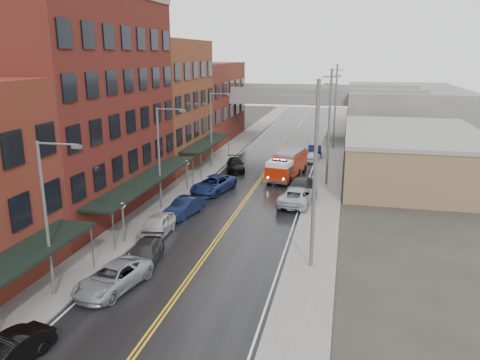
# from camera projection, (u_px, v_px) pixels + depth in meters

# --- Properties ---
(road) EXTENTS (11.00, 160.00, 0.02)m
(road) POSITION_uv_depth(u_px,v_px,m) (249.00, 195.00, 45.96)
(road) COLOR black
(road) RESTS_ON ground
(sidewalk_left) EXTENTS (3.00, 160.00, 0.15)m
(sidewalk_left) POSITION_uv_depth(u_px,v_px,m) (179.00, 189.00, 47.52)
(sidewalk_left) COLOR slate
(sidewalk_left) RESTS_ON ground
(sidewalk_right) EXTENTS (3.00, 160.00, 0.15)m
(sidewalk_right) POSITION_uv_depth(u_px,v_px,m) (325.00, 199.00, 44.37)
(sidewalk_right) COLOR slate
(sidewalk_right) RESTS_ON ground
(curb_left) EXTENTS (0.30, 160.00, 0.15)m
(curb_left) POSITION_uv_depth(u_px,v_px,m) (195.00, 190.00, 47.16)
(curb_left) COLOR gray
(curb_left) RESTS_ON ground
(curb_right) EXTENTS (0.30, 160.00, 0.15)m
(curb_right) POSITION_uv_depth(u_px,v_px,m) (307.00, 198.00, 44.73)
(curb_right) COLOR gray
(curb_right) RESTS_ON ground
(brick_building_b) EXTENTS (9.00, 20.00, 18.00)m
(brick_building_b) POSITION_uv_depth(u_px,v_px,m) (81.00, 107.00, 39.89)
(brick_building_b) COLOR #5D2118
(brick_building_b) RESTS_ON ground
(brick_building_c) EXTENTS (9.00, 15.00, 15.00)m
(brick_building_c) POSITION_uv_depth(u_px,v_px,m) (160.00, 104.00, 56.75)
(brick_building_c) COLOR brown
(brick_building_c) RESTS_ON ground
(brick_building_far) EXTENTS (9.00, 20.00, 12.00)m
(brick_building_far) POSITION_uv_depth(u_px,v_px,m) (203.00, 102.00, 73.60)
(brick_building_far) COLOR maroon
(brick_building_far) RESTS_ON ground
(tan_building) EXTENTS (14.00, 22.00, 5.00)m
(tan_building) POSITION_uv_depth(u_px,v_px,m) (411.00, 156.00, 51.27)
(tan_building) COLOR olive
(tan_building) RESTS_ON ground
(right_far_block) EXTENTS (18.00, 30.00, 8.00)m
(right_far_block) POSITION_uv_depth(u_px,v_px,m) (403.00, 111.00, 78.67)
(right_far_block) COLOR slate
(right_far_block) RESTS_ON ground
(awning_1) EXTENTS (2.60, 18.00, 3.09)m
(awning_1) POSITION_uv_depth(u_px,v_px,m) (148.00, 179.00, 40.21)
(awning_1) COLOR black
(awning_1) RESTS_ON ground
(awning_2) EXTENTS (2.60, 13.00, 3.09)m
(awning_2) POSITION_uv_depth(u_px,v_px,m) (207.00, 143.00, 56.68)
(awning_2) COLOR black
(awning_2) RESTS_ON ground
(globe_lamp_1) EXTENTS (0.44, 0.44, 3.12)m
(globe_lamp_1) POSITION_uv_depth(u_px,v_px,m) (123.00, 213.00, 33.57)
(globe_lamp_1) COLOR #59595B
(globe_lamp_1) RESTS_ON ground
(globe_lamp_2) EXTENTS (0.44, 0.44, 3.12)m
(globe_lamp_2) POSITION_uv_depth(u_px,v_px,m) (187.00, 168.00, 46.74)
(globe_lamp_2) COLOR #59595B
(globe_lamp_2) RESTS_ON ground
(street_lamp_0) EXTENTS (2.64, 0.22, 9.00)m
(street_lamp_0) POSITION_uv_depth(u_px,v_px,m) (49.00, 211.00, 25.32)
(street_lamp_0) COLOR #59595B
(street_lamp_0) RESTS_ON ground
(street_lamp_1) EXTENTS (2.64, 0.22, 9.00)m
(street_lamp_1) POSITION_uv_depth(u_px,v_px,m) (161.00, 152.00, 40.37)
(street_lamp_1) COLOR #59595B
(street_lamp_1) RESTS_ON ground
(street_lamp_2) EXTENTS (2.64, 0.22, 9.00)m
(street_lamp_2) POSITION_uv_depth(u_px,v_px,m) (213.00, 125.00, 55.43)
(street_lamp_2) COLOR #59595B
(street_lamp_2) RESTS_ON ground
(utility_pole_0) EXTENTS (1.80, 0.24, 12.00)m
(utility_pole_0) POSITION_uv_depth(u_px,v_px,m) (315.00, 174.00, 28.65)
(utility_pole_0) COLOR #59595B
(utility_pole_0) RESTS_ON ground
(utility_pole_1) EXTENTS (1.80, 0.24, 12.00)m
(utility_pole_1) POSITION_uv_depth(u_px,v_px,m) (329.00, 126.00, 47.47)
(utility_pole_1) COLOR #59595B
(utility_pole_1) RESTS_ON ground
(utility_pole_2) EXTENTS (1.80, 0.24, 12.00)m
(utility_pole_2) POSITION_uv_depth(u_px,v_px,m) (335.00, 105.00, 66.28)
(utility_pole_2) COLOR #59595B
(utility_pole_2) RESTS_ON ground
(overpass) EXTENTS (40.00, 10.00, 7.50)m
(overpass) POSITION_uv_depth(u_px,v_px,m) (291.00, 102.00, 74.50)
(overpass) COLOR slate
(overpass) RESTS_ON ground
(fire_truck) EXTENTS (4.22, 8.21, 2.88)m
(fire_truck) POSITION_uv_depth(u_px,v_px,m) (287.00, 164.00, 51.68)
(fire_truck) COLOR #A31E07
(fire_truck) RESTS_ON ground
(parked_car_left_1) EXTENTS (2.36, 4.44, 1.39)m
(parked_car_left_1) POSITION_uv_depth(u_px,v_px,m) (8.00, 353.00, 20.53)
(parked_car_left_1) COLOR black
(parked_car_left_1) RESTS_ON ground
(parked_car_left_2) EXTENTS (3.47, 5.69, 1.47)m
(parked_car_left_2) POSITION_uv_depth(u_px,v_px,m) (113.00, 278.00, 27.36)
(parked_car_left_2) COLOR gray
(parked_car_left_2) RESTS_ON ground
(parked_car_left_3) EXTENTS (2.55, 4.89, 1.35)m
(parked_car_left_3) POSITION_uv_depth(u_px,v_px,m) (144.00, 253.00, 30.83)
(parked_car_left_3) COLOR #2A2B2D
(parked_car_left_3) RESTS_ON ground
(parked_car_left_4) EXTENTS (2.04, 4.73, 1.59)m
(parked_car_left_4) POSITION_uv_depth(u_px,v_px,m) (157.00, 226.00, 35.39)
(parked_car_left_4) COLOR #B2B2B2
(parked_car_left_4) RESTS_ON ground
(parked_car_left_5) EXTENTS (2.62, 4.90, 1.54)m
(parked_car_left_5) POSITION_uv_depth(u_px,v_px,m) (185.00, 207.00, 39.89)
(parked_car_left_5) COLOR #0E1734
(parked_car_left_5) RESTS_ON ground
(parked_car_left_6) EXTENTS (4.01, 6.35, 1.63)m
(parked_car_left_6) POSITION_uv_depth(u_px,v_px,m) (213.00, 184.00, 46.56)
(parked_car_left_6) COLOR navy
(parked_car_left_6) RESTS_ON ground
(parked_car_left_7) EXTENTS (3.35, 5.41, 1.46)m
(parked_car_left_7) POSITION_uv_depth(u_px,v_px,m) (236.00, 165.00, 55.20)
(parked_car_left_7) COLOR black
(parked_car_left_7) RESTS_ON ground
(parked_car_right_0) EXTENTS (3.48, 6.28, 1.66)m
(parked_car_right_0) POSITION_uv_depth(u_px,v_px,m) (298.00, 196.00, 42.79)
(parked_car_right_0) COLOR #B1B3B9
(parked_car_right_0) RESTS_ON ground
(parked_car_right_1) EXTENTS (2.71, 5.71, 1.61)m
(parked_car_right_1) POSITION_uv_depth(u_px,v_px,m) (302.00, 184.00, 46.65)
(parked_car_right_1) COLOR #28282B
(parked_car_right_1) RESTS_ON ground
(parked_car_right_2) EXTENTS (1.97, 4.04, 1.33)m
(parked_car_right_2) POSITION_uv_depth(u_px,v_px,m) (313.00, 156.00, 59.95)
(parked_car_right_2) COLOR silver
(parked_car_right_2) RESTS_ON ground
(parked_car_right_3) EXTENTS (2.17, 4.95, 1.58)m
(parked_car_right_3) POSITION_uv_depth(u_px,v_px,m) (314.00, 150.00, 63.13)
(parked_car_right_3) COLOR black
(parked_car_right_3) RESTS_ON ground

